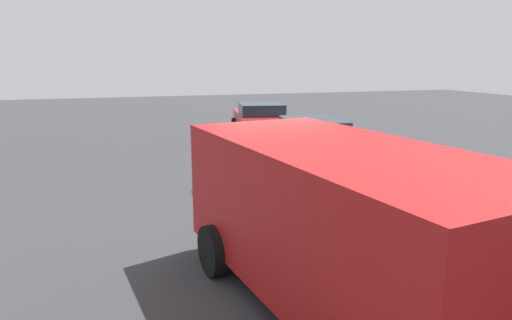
# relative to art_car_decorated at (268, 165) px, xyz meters

# --- Properties ---
(ground_plane) EXTENTS (60.00, 60.00, 0.00)m
(ground_plane) POSITION_rel_art_car_decorated_xyz_m (-0.08, 0.01, -0.75)
(ground_plane) COLOR #38383A
(art_car_decorated) EXTENTS (4.56, 2.35, 1.70)m
(art_car_decorated) POSITION_rel_art_car_decorated_xyz_m (0.00, 0.00, 0.00)
(art_car_decorated) COLOR #D8BC7F
(art_car_decorated) RESTS_ON ground
(parked_van_far_left) EXTENTS (5.07, 2.89, 2.02)m
(parked_van_far_left) POSITION_rel_art_car_decorated_xyz_m (-4.42, 0.65, 0.40)
(parked_van_far_left) COLOR #B21919
(parked_van_far_left) RESTS_ON ground
(parked_sedan_behind_right) EXTENTS (4.38, 2.56, 1.38)m
(parked_sedan_behind_right) POSITION_rel_art_car_decorated_xyz_m (7.53, -2.29, -0.05)
(parked_sedan_behind_right) COLOR red
(parked_sedan_behind_right) RESTS_ON ground
(parked_sedan_row_back_far) EXTENTS (4.70, 2.48, 1.38)m
(parked_sedan_row_back_far) POSITION_rel_art_car_decorated_xyz_m (2.65, -2.21, -0.06)
(parked_sedan_row_back_far) COLOR gray
(parked_sedan_row_back_far) RESTS_ON ground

